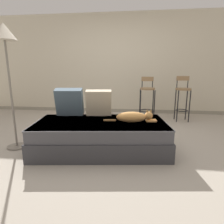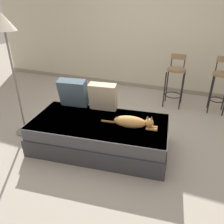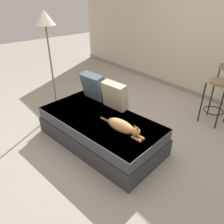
% 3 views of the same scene
% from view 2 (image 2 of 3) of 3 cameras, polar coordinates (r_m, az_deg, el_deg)
% --- Properties ---
extents(ground_plane, '(16.00, 16.00, 0.00)m').
position_cam_2_polar(ground_plane, '(3.50, -0.50, -5.56)').
color(ground_plane, '#A89E8E').
rests_on(ground_plane, ground).
extents(wall_back_panel, '(8.00, 0.10, 2.60)m').
position_cam_2_polar(wall_back_panel, '(5.14, 9.44, 20.17)').
color(wall_back_panel, beige).
rests_on(wall_back_panel, ground).
extents(wall_baseboard_trim, '(8.00, 0.02, 0.09)m').
position_cam_2_polar(wall_baseboard_trim, '(5.37, 8.31, 6.73)').
color(wall_baseboard_trim, gray).
rests_on(wall_baseboard_trim, ground).
extents(couch, '(1.96, 1.14, 0.43)m').
position_cam_2_polar(couch, '(3.07, -3.31, -5.84)').
color(couch, '#353539').
rests_on(couch, ground).
extents(throw_pillow_corner, '(0.45, 0.29, 0.44)m').
position_cam_2_polar(throw_pillow_corner, '(3.34, -10.07, 4.98)').
color(throw_pillow_corner, '#4C6070').
rests_on(throw_pillow_corner, couch).
extents(throw_pillow_middle, '(0.42, 0.25, 0.41)m').
position_cam_2_polar(throw_pillow_middle, '(3.19, -2.37, 4.04)').
color(throw_pillow_middle, beige).
rests_on(throw_pillow_middle, couch).
extents(cat, '(0.75, 0.22, 0.19)m').
position_cam_2_polar(cat, '(2.80, 5.34, -2.62)').
color(cat, tan).
rests_on(cat, couch).
extents(bar_stool_near_window, '(0.34, 0.34, 1.00)m').
position_cam_2_polar(bar_stool_near_window, '(4.40, 16.22, 8.69)').
color(bar_stool_near_window, black).
rests_on(bar_stool_near_window, ground).
extents(bar_stool_by_doorway, '(0.34, 0.34, 1.02)m').
position_cam_2_polar(bar_stool_by_doorway, '(4.40, 26.63, 7.33)').
color(bar_stool_by_doorway, black).
rests_on(bar_stool_by_doorway, ground).
extents(floor_lamp, '(0.32, 0.32, 1.76)m').
position_cam_2_polar(floor_lamp, '(3.32, -26.07, 17.62)').
color(floor_lamp, slate).
rests_on(floor_lamp, ground).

